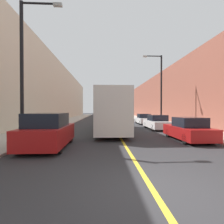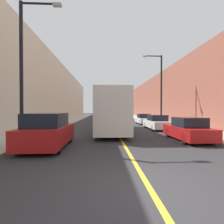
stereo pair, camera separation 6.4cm
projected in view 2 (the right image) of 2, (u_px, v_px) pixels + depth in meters
name	position (u px, v px, depth m)	size (l,w,h in m)	color
ground_plane	(150.00, 190.00, 4.45)	(200.00, 200.00, 0.00)	#2D2D30
sidewalk_left	(72.00, 120.00, 34.04)	(3.65, 72.00, 0.13)	#B2AA9E
sidewalk_right	(147.00, 120.00, 34.77)	(3.65, 72.00, 0.13)	#B2AA9E
building_row_left	(52.00, 92.00, 33.78)	(4.00, 72.00, 11.02)	beige
building_row_right	(166.00, 98.00, 34.90)	(4.00, 72.00, 8.92)	brown
road_center_line	(110.00, 120.00, 34.41)	(0.16, 72.00, 0.01)	gold
bus	(110.00, 111.00, 16.22)	(2.53, 10.93, 3.57)	silver
parked_suv_left	(48.00, 132.00, 9.36)	(2.04, 4.41, 1.85)	maroon
car_right_near	(188.00, 130.00, 11.57)	(1.82, 4.32, 1.54)	maroon
car_right_mid	(157.00, 123.00, 18.19)	(1.80, 4.71, 1.50)	silver
car_right_far	(144.00, 119.00, 24.83)	(1.75, 4.34, 1.46)	silver
street_lamp_left	(25.00, 63.00, 9.96)	(2.39, 0.24, 8.08)	black
street_lamp_right	(160.00, 86.00, 21.33)	(2.39, 0.24, 8.54)	black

